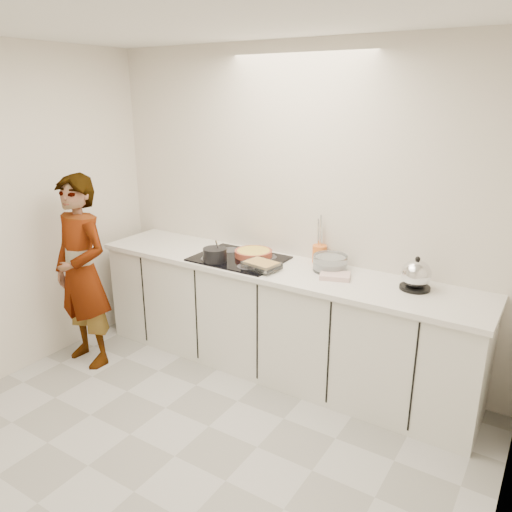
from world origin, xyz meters
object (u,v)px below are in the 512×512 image
Objects in this scene: hob at (239,259)px; tart_dish at (253,253)px; baking_dish at (262,265)px; saucepan at (215,255)px; cook at (82,272)px; utensil_crock at (319,254)px; mixing_bowl at (330,264)px; kettle at (416,276)px.

hob is 0.13m from tart_dish.
baking_dish is at bearing -21.97° from hob.
saucepan is at bearing -126.04° from tart_dish.
baking_dish is (0.22, -0.22, 0.00)m from tart_dish.
cook reaches higher than hob.
tart_dish and baking_dish have the same top height.
utensil_crock is at bearing 32.52° from saucepan.
saucepan is 0.41m from baking_dish.
baking_dish is at bearing 6.96° from saucepan.
utensil_crock is (0.59, 0.28, 0.06)m from hob.
mixing_bowl is at bearing 11.45° from hob.
cook is (-1.67, -1.00, -0.17)m from utensil_crock.
cook is (-0.96, -0.55, -0.17)m from saucepan.
cook is (-2.48, -0.84, -0.20)m from kettle.
tart_dish is 0.31m from baking_dish.
hob is at bearing -154.44° from utensil_crock.
tart_dish is 1.47× the size of kettle.
baking_dish is at bearing 28.23° from cook.
tart_dish is 2.48× the size of utensil_crock.
cook reaches higher than baking_dish.
hob is 0.76m from mixing_bowl.
tart_dish is at bearing -175.62° from mixing_bowl.
utensil_crock is (0.51, 0.18, 0.03)m from tart_dish.
mixing_bowl reaches higher than baking_dish.
mixing_bowl is at bearing -40.49° from utensil_crock.
utensil_crock is at bearing 53.48° from baking_dish.
baking_dish is at bearing -149.16° from mixing_bowl.
tart_dish is 1.20× the size of mixing_bowl.
saucepan reaches higher than tart_dish.
saucepan is 0.79× the size of mixing_bowl.
baking_dish is 0.53m from mixing_bowl.
mixing_bowl is 0.18× the size of cook.
mixing_bowl is at bearing 20.34° from saucepan.
mixing_bowl is 0.20m from utensil_crock.
tart_dish is 0.33m from saucepan.
tart_dish is at bearing -179.27° from kettle.
kettle is at bearing -2.97° from mixing_bowl.
tart_dish is 0.54m from utensil_crock.
kettle is (0.66, -0.03, 0.04)m from mixing_bowl.
saucepan is (-0.12, -0.17, 0.06)m from hob.
saucepan reaches higher than hob.
saucepan is 1.12m from cook.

